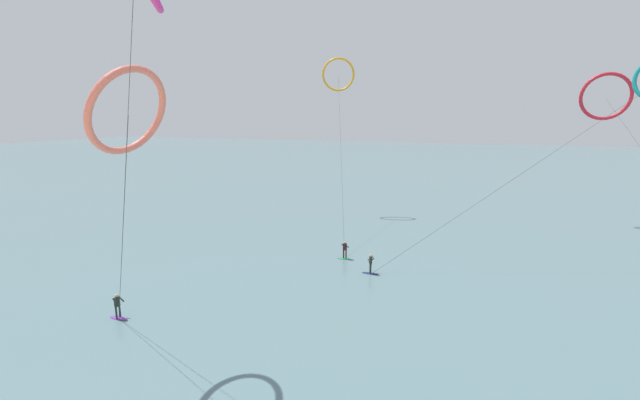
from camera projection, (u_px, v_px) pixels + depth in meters
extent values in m
cube|color=slate|center=(433.00, 168.00, 105.87)|extent=(400.00, 200.00, 0.08)
ellipsoid|color=purple|center=(119.00, 318.00, 27.09)|extent=(1.40, 0.40, 0.06)
cylinder|color=#1E2823|center=(120.00, 311.00, 27.13)|extent=(0.12, 0.12, 0.80)
cylinder|color=#1E2823|center=(116.00, 313.00, 26.88)|extent=(0.12, 0.12, 0.80)
cube|color=#1E2823|center=(117.00, 302.00, 26.86)|extent=(0.21, 0.32, 0.62)
sphere|color=tan|center=(116.00, 296.00, 26.78)|extent=(0.22, 0.22, 0.22)
cylinder|color=#1E2823|center=(121.00, 299.00, 27.16)|extent=(0.50, 0.10, 0.39)
cylinder|color=#1E2823|center=(116.00, 302.00, 26.76)|extent=(0.50, 0.10, 0.39)
ellipsoid|color=navy|center=(370.00, 273.00, 34.77)|extent=(1.40, 0.40, 0.06)
cylinder|color=#1E2823|center=(371.00, 269.00, 34.54)|extent=(0.12, 0.12, 0.80)
cylinder|color=#1E2823|center=(370.00, 268.00, 34.82)|extent=(0.12, 0.12, 0.80)
cube|color=#1E2823|center=(371.00, 260.00, 34.54)|extent=(0.31, 0.37, 0.62)
sphere|color=tan|center=(371.00, 256.00, 34.46)|extent=(0.22, 0.22, 0.22)
cylinder|color=#1E2823|center=(371.00, 260.00, 34.43)|extent=(0.50, 0.28, 0.39)
cylinder|color=#1E2823|center=(371.00, 258.00, 34.86)|extent=(0.50, 0.28, 0.39)
ellipsoid|color=#199351|center=(345.00, 259.00, 38.35)|extent=(1.40, 0.40, 0.06)
cylinder|color=black|center=(343.00, 254.00, 38.34)|extent=(0.12, 0.12, 0.80)
cylinder|color=black|center=(346.00, 254.00, 38.18)|extent=(0.12, 0.12, 0.80)
cube|color=black|center=(345.00, 247.00, 38.12)|extent=(0.36, 0.28, 0.62)
sphere|color=tan|center=(345.00, 242.00, 38.04)|extent=(0.22, 0.22, 0.22)
cylinder|color=black|center=(343.00, 245.00, 38.35)|extent=(0.22, 0.51, 0.39)
cylinder|color=black|center=(347.00, 246.00, 38.10)|extent=(0.22, 0.51, 0.39)
cylinder|color=#3F3F3F|center=(517.00, 177.00, 35.15)|extent=(22.18, 12.23, 16.02)
torus|color=#EA7260|center=(128.00, 111.00, 19.81)|extent=(2.49, 4.67, 4.27)
cylinder|color=#3F3F3F|center=(123.00, 233.00, 23.48)|extent=(5.39, 3.17, 13.09)
torus|color=red|center=(606.00, 96.00, 48.72)|extent=(5.57, 1.30, 5.55)
torus|color=orange|center=(338.00, 74.00, 54.44)|extent=(4.25, 2.48, 4.30)
cylinder|color=#3F3F3F|center=(341.00, 152.00, 46.42)|extent=(6.71, 18.99, 18.24)
cylinder|color=#3F3F3F|center=(124.00, 196.00, 20.88)|extent=(9.29, 6.30, 18.16)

